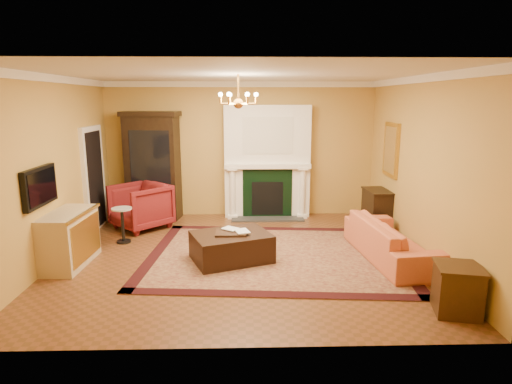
{
  "coord_description": "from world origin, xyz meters",
  "views": [
    {
      "loc": [
        0.09,
        -6.89,
        2.61
      ],
      "look_at": [
        0.29,
        0.3,
        1.05
      ],
      "focal_mm": 30.0,
      "sensor_mm": 36.0,
      "label": 1
    }
  ],
  "objects_px": {
    "coral_sofa": "(392,234)",
    "leather_ottoman": "(231,247)",
    "pedestal_table": "(123,223)",
    "console_table": "(377,211)",
    "commode": "(69,239)",
    "china_cabinet": "(153,168)",
    "end_table": "(457,291)",
    "wingback_armchair": "(141,204)"
  },
  "relations": [
    {
      "from": "coral_sofa",
      "to": "leather_ottoman",
      "type": "bearing_deg",
      "value": 84.77
    },
    {
      "from": "pedestal_table",
      "to": "console_table",
      "type": "distance_m",
      "value": 5.0
    },
    {
      "from": "commode",
      "to": "console_table",
      "type": "height_order",
      "value": "commode"
    },
    {
      "from": "china_cabinet",
      "to": "commode",
      "type": "bearing_deg",
      "value": -98.85
    },
    {
      "from": "end_table",
      "to": "leather_ottoman",
      "type": "xyz_separation_m",
      "value": [
        -2.85,
        1.85,
        -0.05
      ]
    },
    {
      "from": "wingback_armchair",
      "to": "coral_sofa",
      "type": "relative_size",
      "value": 0.46
    },
    {
      "from": "commode",
      "to": "coral_sofa",
      "type": "xyz_separation_m",
      "value": [
        5.26,
        0.12,
        0.0
      ]
    },
    {
      "from": "wingback_armchair",
      "to": "pedestal_table",
      "type": "bearing_deg",
      "value": -53.06
    },
    {
      "from": "coral_sofa",
      "to": "end_table",
      "type": "relative_size",
      "value": 3.78
    },
    {
      "from": "coral_sofa",
      "to": "leather_ottoman",
      "type": "xyz_separation_m",
      "value": [
        -2.67,
        -0.02,
        -0.19
      ]
    },
    {
      "from": "pedestal_table",
      "to": "leather_ottoman",
      "type": "distance_m",
      "value": 2.27
    },
    {
      "from": "coral_sofa",
      "to": "console_table",
      "type": "bearing_deg",
      "value": -14.32
    },
    {
      "from": "end_table",
      "to": "console_table",
      "type": "distance_m",
      "value": 3.51
    },
    {
      "from": "pedestal_table",
      "to": "leather_ottoman",
      "type": "relative_size",
      "value": 0.55
    },
    {
      "from": "wingback_armchair",
      "to": "commode",
      "type": "xyz_separation_m",
      "value": [
        -0.68,
        -1.99,
        -0.08
      ]
    },
    {
      "from": "console_table",
      "to": "leather_ottoman",
      "type": "height_order",
      "value": "console_table"
    },
    {
      "from": "pedestal_table",
      "to": "coral_sofa",
      "type": "distance_m",
      "value": 4.8
    },
    {
      "from": "coral_sofa",
      "to": "console_table",
      "type": "relative_size",
      "value": 2.79
    },
    {
      "from": "wingback_armchair",
      "to": "pedestal_table",
      "type": "relative_size",
      "value": 1.54
    },
    {
      "from": "coral_sofa",
      "to": "wingback_armchair",
      "type": "bearing_deg",
      "value": 62.03
    },
    {
      "from": "leather_ottoman",
      "to": "pedestal_table",
      "type": "bearing_deg",
      "value": 133.25
    },
    {
      "from": "commode",
      "to": "leather_ottoman",
      "type": "height_order",
      "value": "commode"
    },
    {
      "from": "end_table",
      "to": "leather_ottoman",
      "type": "bearing_deg",
      "value": 147.09
    },
    {
      "from": "coral_sofa",
      "to": "leather_ottoman",
      "type": "distance_m",
      "value": 2.67
    },
    {
      "from": "china_cabinet",
      "to": "commode",
      "type": "xyz_separation_m",
      "value": [
        -0.8,
        -2.78,
        -0.7
      ]
    },
    {
      "from": "wingback_armchair",
      "to": "coral_sofa",
      "type": "xyz_separation_m",
      "value": [
        4.58,
        -1.87,
        -0.08
      ]
    },
    {
      "from": "china_cabinet",
      "to": "end_table",
      "type": "xyz_separation_m",
      "value": [
        4.65,
        -4.54,
        -0.84
      ]
    },
    {
      "from": "end_table",
      "to": "commode",
      "type": "bearing_deg",
      "value": 162.18
    },
    {
      "from": "wingback_armchair",
      "to": "coral_sofa",
      "type": "height_order",
      "value": "wingback_armchair"
    },
    {
      "from": "leather_ottoman",
      "to": "commode",
      "type": "bearing_deg",
      "value": 161.01
    },
    {
      "from": "coral_sofa",
      "to": "commode",
      "type": "bearing_deg",
      "value": 85.56
    },
    {
      "from": "pedestal_table",
      "to": "console_table",
      "type": "relative_size",
      "value": 0.83
    },
    {
      "from": "coral_sofa",
      "to": "pedestal_table",
      "type": "bearing_deg",
      "value": 72.78
    },
    {
      "from": "leather_ottoman",
      "to": "coral_sofa",
      "type": "bearing_deg",
      "value": -20.61
    },
    {
      "from": "end_table",
      "to": "coral_sofa",
      "type": "bearing_deg",
      "value": 95.74
    },
    {
      "from": "commode",
      "to": "console_table",
      "type": "bearing_deg",
      "value": 20.37
    },
    {
      "from": "coral_sofa",
      "to": "leather_ottoman",
      "type": "height_order",
      "value": "coral_sofa"
    },
    {
      "from": "commode",
      "to": "coral_sofa",
      "type": "relative_size",
      "value": 0.52
    },
    {
      "from": "china_cabinet",
      "to": "commode",
      "type": "distance_m",
      "value": 2.98
    },
    {
      "from": "china_cabinet",
      "to": "end_table",
      "type": "distance_m",
      "value": 6.55
    },
    {
      "from": "china_cabinet",
      "to": "pedestal_table",
      "type": "relative_size",
      "value": 3.41
    },
    {
      "from": "console_table",
      "to": "china_cabinet",
      "type": "bearing_deg",
      "value": 164.52
    }
  ]
}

